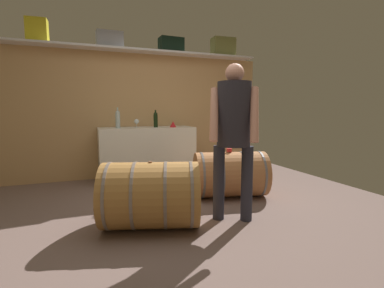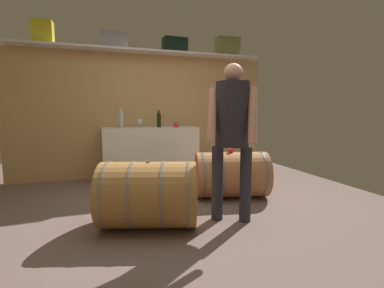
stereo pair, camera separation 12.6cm
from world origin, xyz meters
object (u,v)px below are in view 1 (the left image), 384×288
toolcase_black (171,45)px  wine_glass (137,122)px  toolcase_grey (110,40)px  work_cabinet (147,153)px  wine_bottle_clear (118,119)px  wine_bottle_dark (156,119)px  toolcase_olive (223,47)px  winemaker_pouring (234,126)px  wine_barrel_far (151,195)px  toolcase_yellow (37,31)px  red_funnel (173,124)px  wine_barrel_near (230,174)px  tasting_cup (229,150)px

toolcase_black → wine_glass: toolcase_black is taller
toolcase_grey → work_cabinet: bearing=-25.3°
wine_bottle_clear → wine_bottle_dark: size_ratio=1.14×
toolcase_olive → toolcase_grey: bearing=-177.4°
winemaker_pouring → toolcase_grey: bearing=-38.1°
wine_glass → wine_barrel_far: size_ratio=0.13×
toolcase_grey → winemaker_pouring: (1.00, -2.27, -1.27)m
toolcase_yellow → winemaker_pouring: 3.32m
red_funnel → wine_bottle_clear: bearing=175.3°
work_cabinet → toolcase_grey: bearing=158.3°
toolcase_black → red_funnel: toolcase_black is taller
work_cabinet → wine_glass: bearing=159.2°
wine_bottle_clear → winemaker_pouring: bearing=-64.8°
wine_bottle_clear → wine_glass: wine_bottle_clear is taller
toolcase_yellow → wine_bottle_dark: size_ratio=1.21×
work_cabinet → wine_bottle_clear: wine_bottle_clear is taller
toolcase_black → toolcase_olive: bearing=-3.3°
toolcase_black → wine_bottle_clear: bearing=-167.4°
wine_barrel_near → wine_barrel_far: 1.36m
toolcase_black → wine_barrel_far: (-0.86, -2.16, -1.93)m
wine_barrel_far → winemaker_pouring: bearing=9.2°
red_funnel → toolcase_black: bearing=76.7°
wine_bottle_clear → tasting_cup: size_ratio=4.44×
wine_glass → toolcase_black: bearing=13.0°
wine_glass → winemaker_pouring: (0.63, -2.12, 0.03)m
toolcase_yellow → work_cabinet: toolcase_yellow is taller
toolcase_black → wine_glass: size_ratio=2.94×
work_cabinet → red_funnel: bearing=-18.3°
wine_barrel_near → winemaker_pouring: size_ratio=0.65×
toolcase_black → wine_barrel_near: toolcase_black is taller
wine_barrel_far → toolcase_yellow: bearing=135.5°
toolcase_black → wine_barrel_near: 2.51m
winemaker_pouring → toolcase_olive: bearing=-85.8°
wine_glass → wine_barrel_far: wine_glass is taller
wine_bottle_dark → red_funnel: (0.27, -0.08, -0.08)m
toolcase_yellow → toolcase_grey: bearing=3.0°
wine_barrel_near → wine_glass: bearing=139.2°
wine_bottle_dark → toolcase_olive: bearing=11.0°
toolcase_olive → tasting_cup: bearing=-110.7°
wine_barrel_far → wine_glass: bearing=100.8°
work_cabinet → red_funnel: (0.41, -0.14, 0.48)m
toolcase_olive → wine_bottle_dark: toolcase_olive is taller
wine_bottle_dark → toolcase_black: bearing=36.5°
wine_barrel_near → tasting_cup: (-0.02, -0.00, 0.32)m
toolcase_black → toolcase_olive: size_ratio=0.97×
toolcase_grey → wine_barrel_near: toolcase_grey is taller
wine_glass → wine_barrel_far: bearing=-96.0°
toolcase_grey → wine_barrel_far: toolcase_grey is taller
wine_barrel_far → winemaker_pouring: 1.08m
toolcase_black → toolcase_olive: 1.00m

